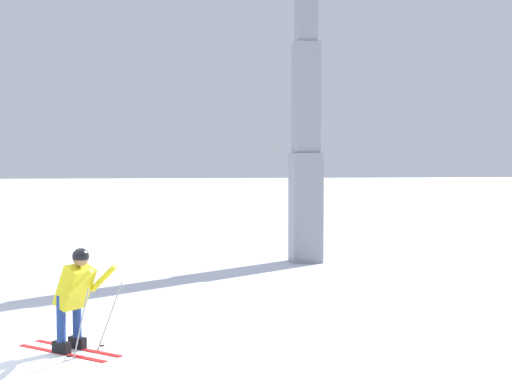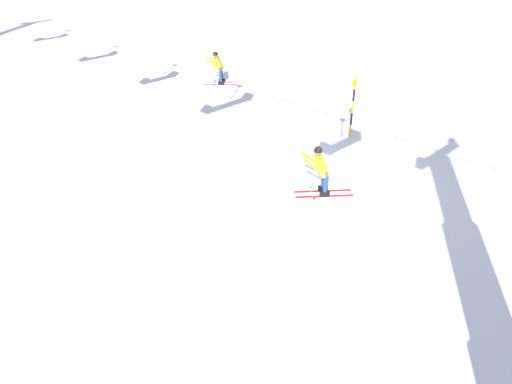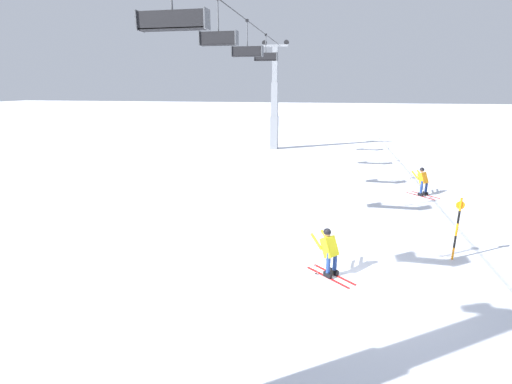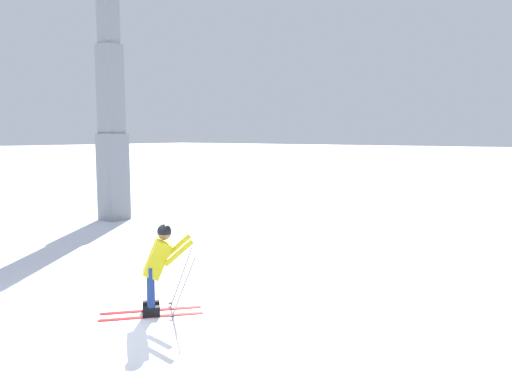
% 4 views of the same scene
% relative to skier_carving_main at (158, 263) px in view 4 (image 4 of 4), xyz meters
% --- Properties ---
extents(ground_plane, '(260.00, 260.00, 0.00)m').
position_rel_skier_carving_main_xyz_m(ground_plane, '(-0.08, -0.96, -0.87)').
color(ground_plane, white).
extents(skier_carving_main, '(1.44, 1.55, 1.63)m').
position_rel_skier_carving_main_xyz_m(skier_carving_main, '(0.00, 0.00, 0.00)').
color(skier_carving_main, red).
rests_on(skier_carving_main, ground_plane).
extents(lift_tower_near, '(0.82, 2.69, 9.65)m').
position_rel_skier_carving_main_xyz_m(lift_tower_near, '(-8.32, 5.43, 3.12)').
color(lift_tower_near, gray).
rests_on(lift_tower_near, ground_plane).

